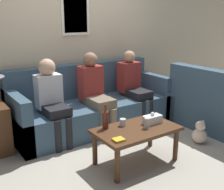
# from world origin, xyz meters

# --- Properties ---
(ground_plane) EXTENTS (16.00, 16.00, 0.00)m
(ground_plane) POSITION_xyz_m (0.00, 0.00, 0.00)
(ground_plane) COLOR #ADA899
(wall_back) EXTENTS (9.00, 0.08, 2.60)m
(wall_back) POSITION_xyz_m (0.00, 1.05, 1.30)
(wall_back) COLOR beige
(wall_back) RESTS_ON ground_plane
(couch_main) EXTENTS (2.48, 0.94, 0.96)m
(couch_main) POSITION_xyz_m (0.00, 0.57, 0.32)
(couch_main) COLOR #385166
(couch_main) RESTS_ON ground_plane
(coffee_table) EXTENTS (0.99, 0.58, 0.44)m
(coffee_table) POSITION_xyz_m (-0.14, -0.72, 0.37)
(coffee_table) COLOR #4C2D19
(coffee_table) RESTS_ON ground_plane
(wine_bottle) EXTENTS (0.07, 0.07, 0.29)m
(wine_bottle) POSITION_xyz_m (-0.44, -0.52, 0.54)
(wine_bottle) COLOR #562319
(wine_bottle) RESTS_ON coffee_table
(drinking_glass) EXTENTS (0.08, 0.08, 0.09)m
(drinking_glass) POSITION_xyz_m (-0.23, -0.57, 0.48)
(drinking_glass) COLOR silver
(drinking_glass) RESTS_ON coffee_table
(book_stack) EXTENTS (0.12, 0.11, 0.02)m
(book_stack) POSITION_xyz_m (-0.51, -0.88, 0.45)
(book_stack) COLOR gold
(book_stack) RESTS_ON coffee_table
(soda_can) EXTENTS (0.07, 0.07, 0.12)m
(soda_can) POSITION_xyz_m (-0.04, -0.78, 0.50)
(soda_can) COLOR #BCBCC1
(soda_can) RESTS_ON coffee_table
(tissue_box) EXTENTS (0.23, 0.12, 0.15)m
(tissue_box) POSITION_xyz_m (0.12, -0.71, 0.49)
(tissue_box) COLOR silver
(tissue_box) RESTS_ON coffee_table
(person_left) EXTENTS (0.34, 0.58, 1.15)m
(person_left) POSITION_xyz_m (-0.73, 0.36, 0.64)
(person_left) COLOR black
(person_left) RESTS_ON ground_plane
(person_middle) EXTENTS (0.34, 0.65, 1.18)m
(person_middle) POSITION_xyz_m (-0.04, 0.38, 0.64)
(person_middle) COLOR #756651
(person_middle) RESTS_ON ground_plane
(person_right) EXTENTS (0.34, 0.61, 1.16)m
(person_right) POSITION_xyz_m (0.69, 0.40, 0.62)
(person_right) COLOR black
(person_right) RESTS_ON ground_plane
(teddy_bear) EXTENTS (0.21, 0.21, 0.32)m
(teddy_bear) POSITION_xyz_m (0.91, -0.81, 0.14)
(teddy_bear) COLOR beige
(teddy_bear) RESTS_ON ground_plane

